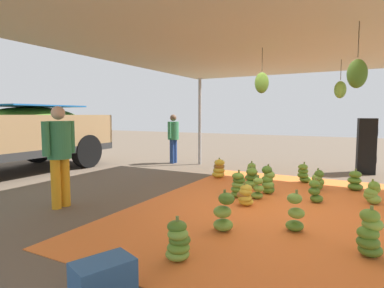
{
  "coord_description": "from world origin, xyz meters",
  "views": [
    {
      "loc": [
        -5.4,
        -1.39,
        1.6
      ],
      "look_at": [
        -0.07,
        1.49,
        1.05
      ],
      "focal_mm": 30.03,
      "sensor_mm": 36.0,
      "label": 1
    }
  ],
  "objects_px": {
    "banana_bunch_2": "(373,193)",
    "banana_bunch_6": "(295,214)",
    "worker_1": "(59,149)",
    "banana_bunch_9": "(355,181)",
    "banana_bunch_0": "(258,189)",
    "banana_bunch_3": "(252,171)",
    "banana_bunch_12": "(315,192)",
    "crate_1": "(103,280)",
    "banana_bunch_1": "(224,213)",
    "banana_bunch_5": "(304,174)",
    "banana_bunch_10": "(370,235)",
    "banana_bunch_4": "(178,242)",
    "banana_bunch_13": "(238,186)",
    "banana_bunch_11": "(318,181)",
    "speaker_stack": "(366,146)",
    "banana_bunch_7": "(251,178)",
    "banana_bunch_14": "(219,169)",
    "banana_bunch_8": "(268,181)",
    "banana_bunch_15": "(245,196)",
    "worker_0": "(173,135)"
  },
  "relations": [
    {
      "from": "banana_bunch_4",
      "to": "banana_bunch_14",
      "type": "xyz_separation_m",
      "value": [
        4.48,
        1.47,
        0.02
      ]
    },
    {
      "from": "banana_bunch_7",
      "to": "banana_bunch_12",
      "type": "xyz_separation_m",
      "value": [
        -0.63,
        -1.4,
        -0.01
      ]
    },
    {
      "from": "banana_bunch_3",
      "to": "speaker_stack",
      "type": "height_order",
      "value": "speaker_stack"
    },
    {
      "from": "banana_bunch_4",
      "to": "worker_1",
      "type": "xyz_separation_m",
      "value": [
        0.8,
        2.84,
        0.81
      ]
    },
    {
      "from": "crate_1",
      "to": "banana_bunch_6",
      "type": "bearing_deg",
      "value": -25.12
    },
    {
      "from": "banana_bunch_4",
      "to": "banana_bunch_5",
      "type": "height_order",
      "value": "banana_bunch_4"
    },
    {
      "from": "banana_bunch_5",
      "to": "banana_bunch_8",
      "type": "relative_size",
      "value": 0.81
    },
    {
      "from": "banana_bunch_12",
      "to": "banana_bunch_1",
      "type": "bearing_deg",
      "value": 156.89
    },
    {
      "from": "banana_bunch_15",
      "to": "worker_0",
      "type": "bearing_deg",
      "value": 45.48
    },
    {
      "from": "banana_bunch_11",
      "to": "banana_bunch_15",
      "type": "xyz_separation_m",
      "value": [
        -1.82,
        0.97,
        -0.03
      ]
    },
    {
      "from": "banana_bunch_3",
      "to": "banana_bunch_12",
      "type": "height_order",
      "value": "banana_bunch_12"
    },
    {
      "from": "banana_bunch_1",
      "to": "banana_bunch_4",
      "type": "height_order",
      "value": "banana_bunch_1"
    },
    {
      "from": "banana_bunch_0",
      "to": "banana_bunch_13",
      "type": "distance_m",
      "value": 0.38
    },
    {
      "from": "banana_bunch_13",
      "to": "banana_bunch_10",
      "type": "bearing_deg",
      "value": -128.79
    },
    {
      "from": "banana_bunch_2",
      "to": "banana_bunch_7",
      "type": "distance_m",
      "value": 2.33
    },
    {
      "from": "banana_bunch_2",
      "to": "banana_bunch_12",
      "type": "height_order",
      "value": "banana_bunch_12"
    },
    {
      "from": "banana_bunch_11",
      "to": "worker_1",
      "type": "distance_m",
      "value": 5.14
    },
    {
      "from": "banana_bunch_2",
      "to": "banana_bunch_6",
      "type": "xyz_separation_m",
      "value": [
        -2.08,
        0.96,
        0.05
      ]
    },
    {
      "from": "banana_bunch_1",
      "to": "banana_bunch_10",
      "type": "distance_m",
      "value": 1.75
    },
    {
      "from": "banana_bunch_10",
      "to": "banana_bunch_13",
      "type": "distance_m",
      "value": 2.83
    },
    {
      "from": "banana_bunch_7",
      "to": "speaker_stack",
      "type": "height_order",
      "value": "speaker_stack"
    },
    {
      "from": "banana_bunch_3",
      "to": "crate_1",
      "type": "relative_size",
      "value": 0.86
    },
    {
      "from": "banana_bunch_7",
      "to": "crate_1",
      "type": "distance_m",
      "value": 4.76
    },
    {
      "from": "worker_1",
      "to": "banana_bunch_9",
      "type": "bearing_deg",
      "value": -49.5
    },
    {
      "from": "banana_bunch_0",
      "to": "banana_bunch_2",
      "type": "distance_m",
      "value": 2.02
    },
    {
      "from": "banana_bunch_9",
      "to": "banana_bunch_14",
      "type": "distance_m",
      "value": 3.09
    },
    {
      "from": "banana_bunch_0",
      "to": "banana_bunch_13",
      "type": "bearing_deg",
      "value": 98.11
    },
    {
      "from": "banana_bunch_3",
      "to": "banana_bunch_13",
      "type": "bearing_deg",
      "value": -169.68
    },
    {
      "from": "worker_1",
      "to": "crate_1",
      "type": "relative_size",
      "value": 3.45
    },
    {
      "from": "banana_bunch_11",
      "to": "banana_bunch_12",
      "type": "relative_size",
      "value": 1.02
    },
    {
      "from": "banana_bunch_13",
      "to": "banana_bunch_1",
      "type": "bearing_deg",
      "value": -165.8
    },
    {
      "from": "banana_bunch_7",
      "to": "banana_bunch_10",
      "type": "bearing_deg",
      "value": -140.36
    },
    {
      "from": "banana_bunch_4",
      "to": "banana_bunch_13",
      "type": "height_order",
      "value": "banana_bunch_13"
    },
    {
      "from": "banana_bunch_8",
      "to": "banana_bunch_9",
      "type": "distance_m",
      "value": 1.94
    },
    {
      "from": "banana_bunch_11",
      "to": "speaker_stack",
      "type": "relative_size",
      "value": 0.31
    },
    {
      "from": "banana_bunch_5",
      "to": "banana_bunch_10",
      "type": "distance_m",
      "value": 4.03
    },
    {
      "from": "banana_bunch_13",
      "to": "banana_bunch_6",
      "type": "bearing_deg",
      "value": -135.96
    },
    {
      "from": "banana_bunch_9",
      "to": "banana_bunch_14",
      "type": "xyz_separation_m",
      "value": [
        -0.12,
        3.08,
        0.03
      ]
    },
    {
      "from": "banana_bunch_6",
      "to": "banana_bunch_7",
      "type": "height_order",
      "value": "banana_bunch_6"
    },
    {
      "from": "banana_bunch_3",
      "to": "worker_0",
      "type": "bearing_deg",
      "value": 67.26
    },
    {
      "from": "banana_bunch_1",
      "to": "banana_bunch_2",
      "type": "relative_size",
      "value": 1.29
    },
    {
      "from": "banana_bunch_1",
      "to": "banana_bunch_3",
      "type": "relative_size",
      "value": 1.31
    },
    {
      "from": "banana_bunch_3",
      "to": "banana_bunch_5",
      "type": "distance_m",
      "value": 1.24
    },
    {
      "from": "banana_bunch_1",
      "to": "banana_bunch_5",
      "type": "relative_size",
      "value": 1.18
    },
    {
      "from": "banana_bunch_0",
      "to": "banana_bunch_15",
      "type": "xyz_separation_m",
      "value": [
        -0.54,
        0.06,
        -0.01
      ]
    },
    {
      "from": "banana_bunch_13",
      "to": "speaker_stack",
      "type": "bearing_deg",
      "value": -27.6
    },
    {
      "from": "banana_bunch_3",
      "to": "banana_bunch_5",
      "type": "relative_size",
      "value": 0.9
    },
    {
      "from": "banana_bunch_3",
      "to": "banana_bunch_5",
      "type": "xyz_separation_m",
      "value": [
        0.11,
        -1.23,
        0.02
      ]
    },
    {
      "from": "banana_bunch_11",
      "to": "speaker_stack",
      "type": "distance_m",
      "value": 2.98
    },
    {
      "from": "banana_bunch_8",
      "to": "banana_bunch_9",
      "type": "xyz_separation_m",
      "value": [
        1.18,
        -1.54,
        -0.08
      ]
    }
  ]
}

